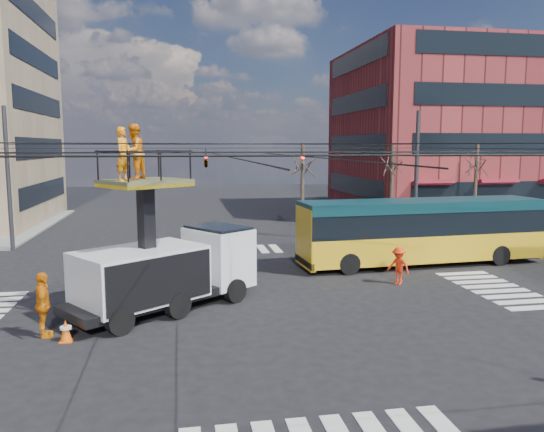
{
  "coord_description": "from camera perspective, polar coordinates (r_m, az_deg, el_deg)",
  "views": [
    {
      "loc": [
        -2.72,
        -19.28,
        5.84
      ],
      "look_at": [
        1.05,
        2.19,
        2.94
      ],
      "focal_mm": 35.0,
      "sensor_mm": 36.0,
      "label": 1
    }
  ],
  "objects": [
    {
      "name": "ground",
      "position": [
        20.33,
        -1.87,
        -9.12
      ],
      "size": [
        120.0,
        120.0,
        0.0
      ],
      "primitive_type": "plane",
      "color": "black",
      "rests_on": "ground"
    },
    {
      "name": "sidewalk_ne",
      "position": [
        47.11,
        20.37,
        0.05
      ],
      "size": [
        18.0,
        18.0,
        0.12
      ],
      "primitive_type": "cube",
      "color": "slate",
      "rests_on": "ground"
    },
    {
      "name": "crosswalks",
      "position": [
        20.33,
        -1.87,
        -9.09
      ],
      "size": [
        22.4,
        22.4,
        0.02
      ],
      "primitive_type": null,
      "color": "silver",
      "rests_on": "ground"
    },
    {
      "name": "building_ne",
      "position": [
        49.83,
        19.98,
        8.46
      ],
      "size": [
        20.06,
        16.06,
        14.0
      ],
      "color": "maroon",
      "rests_on": "ground"
    },
    {
      "name": "overhead_network",
      "position": [
        19.93,
        -2.29,
        3.11
      ],
      "size": [
        24.24,
        24.24,
        8.0
      ],
      "color": "#2D2D30",
      "rests_on": "ground"
    },
    {
      "name": "tree_a",
      "position": [
        33.7,
        3.3,
        5.5
      ],
      "size": [
        2.0,
        2.0,
        6.0
      ],
      "color": "#382B21",
      "rests_on": "ground"
    },
    {
      "name": "tree_b",
      "position": [
        35.56,
        12.8,
        5.43
      ],
      "size": [
        2.0,
        2.0,
        6.0
      ],
      "color": "#382B21",
      "rests_on": "ground"
    },
    {
      "name": "tree_c",
      "position": [
        38.28,
        21.15,
        5.25
      ],
      "size": [
        2.0,
        2.0,
        6.0
      ],
      "color": "#382B21",
      "rests_on": "ground"
    },
    {
      "name": "utility_truck",
      "position": [
        19.26,
        -11.29,
        -3.73
      ],
      "size": [
        7.01,
        5.98,
        6.57
      ],
      "rotation": [
        0.0,
        0.0,
        0.63
      ],
      "color": "black",
      "rests_on": "ground"
    },
    {
      "name": "city_bus",
      "position": [
        27.11,
        15.75,
        -1.44
      ],
      "size": [
        12.35,
        3.42,
        3.2
      ],
      "rotation": [
        0.0,
        0.0,
        0.07
      ],
      "color": "#F0A816",
      "rests_on": "ground"
    },
    {
      "name": "traffic_cone",
      "position": [
        17.38,
        -21.3,
        -11.43
      ],
      "size": [
        0.36,
        0.36,
        0.67
      ],
      "primitive_type": "cone",
      "color": "#F55A0A",
      "rests_on": "ground"
    },
    {
      "name": "worker_ground",
      "position": [
        17.8,
        -23.41,
        -8.77
      ],
      "size": [
        0.76,
        1.28,
        2.04
      ],
      "primitive_type": "imported",
      "rotation": [
        0.0,
        0.0,
        1.8
      ],
      "color": "orange",
      "rests_on": "ground"
    },
    {
      "name": "flagger",
      "position": [
        23.12,
        13.45,
        -5.23
      ],
      "size": [
        1.07,
        1.18,
        1.59
      ],
      "primitive_type": "imported",
      "rotation": [
        0.0,
        0.0,
        -0.96
      ],
      "color": "#F8300F",
      "rests_on": "ground"
    }
  ]
}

